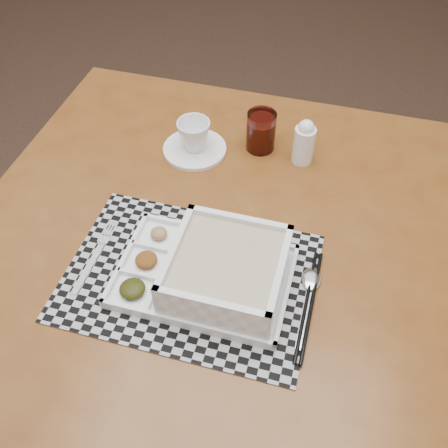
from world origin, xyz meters
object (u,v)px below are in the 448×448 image
(creamer_bottle, at_px, (304,142))
(dining_table, at_px, (214,256))
(serving_tray, at_px, (220,273))
(cup, at_px, (194,135))
(juice_glass, at_px, (261,133))

(creamer_bottle, bearing_deg, dining_table, -118.82)
(serving_tray, xyz_separation_m, cup, (-0.15, 0.36, 0.01))
(cup, distance_m, creamer_bottle, 0.25)
(cup, relative_size, creamer_bottle, 0.70)
(cup, bearing_deg, serving_tray, -88.13)
(juice_glass, distance_m, creamer_bottle, 0.11)
(cup, xyz_separation_m, creamer_bottle, (0.25, 0.02, 0.01))
(cup, distance_m, juice_glass, 0.16)
(cup, relative_size, juice_glass, 0.82)
(serving_tray, bearing_deg, creamer_bottle, 75.15)
(serving_tray, relative_size, juice_glass, 3.42)
(dining_table, xyz_separation_m, creamer_bottle, (0.14, 0.26, 0.13))
(serving_tray, bearing_deg, juice_glass, 90.00)
(cup, xyz_separation_m, juice_glass, (0.15, 0.05, -0.00))
(dining_table, distance_m, juice_glass, 0.31)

